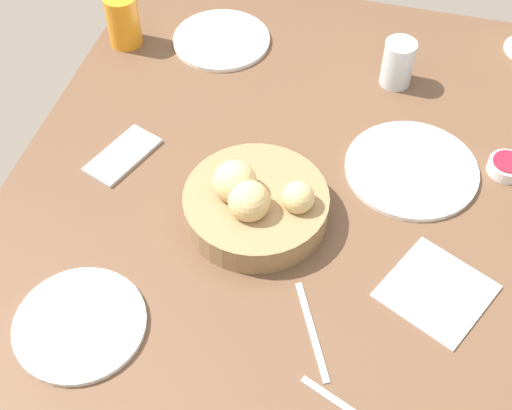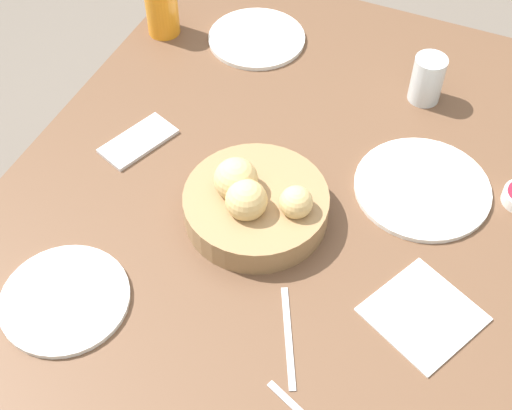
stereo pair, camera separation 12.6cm
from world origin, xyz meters
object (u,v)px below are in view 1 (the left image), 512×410
at_px(napkin, 436,291).
at_px(cell_phone, 123,155).
at_px(juice_glass, 123,20).
at_px(bread_basket, 255,203).
at_px(plate_far_center, 411,169).
at_px(water_tumbler, 398,63).
at_px(plate_near_left, 221,40).
at_px(plate_near_right, 80,324).
at_px(fork_silver, 312,331).
at_px(jam_bowl_berry, 507,166).

relative_size(napkin, cell_phone, 1.27).
bearing_deg(juice_glass, cell_phone, 20.26).
relative_size(bread_basket, plate_far_center, 1.02).
bearing_deg(bread_basket, juice_glass, -135.33).
bearing_deg(napkin, bread_basket, -103.20).
height_order(water_tumbler, napkin, water_tumbler).
xyz_separation_m(bread_basket, plate_near_left, (-0.47, -0.20, -0.03)).
height_order(plate_near_left, plate_near_right, same).
distance_m(juice_glass, water_tumbler, 0.60).
relative_size(plate_near_right, plate_far_center, 0.84).
height_order(plate_near_right, fork_silver, plate_near_right).
xyz_separation_m(plate_near_left, cell_phone, (0.39, -0.08, -0.00)).
bearing_deg(plate_far_center, water_tumbler, -165.13).
bearing_deg(plate_far_center, jam_bowl_berry, 104.63).
height_order(plate_far_center, juice_glass, juice_glass).
bearing_deg(cell_phone, juice_glass, -159.74).
bearing_deg(plate_far_center, plate_near_right, -44.95).
xyz_separation_m(bread_basket, jam_bowl_berry, (-0.23, 0.43, -0.03)).
bearing_deg(jam_bowl_berry, cell_phone, -78.12).
height_order(bread_basket, fork_silver, bread_basket).
bearing_deg(napkin, plate_near_right, -68.86).
bearing_deg(fork_silver, cell_phone, -123.02).
xyz_separation_m(plate_near_right, water_tumbler, (-0.72, 0.41, 0.05)).
bearing_deg(bread_basket, fork_silver, 35.98).
bearing_deg(plate_far_center, fork_silver, -15.99).
bearing_deg(water_tumbler, plate_far_center, 14.87).
bearing_deg(napkin, jam_bowl_berry, 162.04).
xyz_separation_m(bread_basket, plate_near_right, (0.29, -0.21, -0.03)).
distance_m(plate_near_left, cell_phone, 0.40).
bearing_deg(water_tumbler, jam_bowl_berry, 49.64).
bearing_deg(plate_far_center, napkin, 15.66).
relative_size(plate_near_left, fork_silver, 1.29).
relative_size(water_tumbler, jam_bowl_berry, 1.43).
xyz_separation_m(water_tumbler, jam_bowl_berry, (0.20, 0.24, -0.04)).
height_order(jam_bowl_berry, napkin, jam_bowl_berry).
relative_size(bread_basket, plate_near_left, 1.18).
bearing_deg(fork_silver, bread_basket, -144.02).
relative_size(plate_near_left, cell_phone, 1.31).
xyz_separation_m(juice_glass, cell_phone, (0.34, 0.12, -0.06)).
xyz_separation_m(water_tumbler, fork_silver, (0.64, -0.05, -0.05)).
relative_size(bread_basket, jam_bowl_berry, 3.64).
xyz_separation_m(bread_basket, juice_glass, (-0.42, -0.41, 0.02)).
bearing_deg(fork_silver, napkin, 124.25).
height_order(bread_basket, cell_phone, bread_basket).
bearing_deg(plate_near_left, jam_bowl_berry, 69.20).
distance_m(bread_basket, juice_glass, 0.58).
height_order(juice_glass, cell_phone, juice_glass).
distance_m(plate_near_right, plate_far_center, 0.67).
distance_m(bread_basket, plate_far_center, 0.32).
xyz_separation_m(juice_glass, water_tumbler, (-0.02, 0.60, -0.01)).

